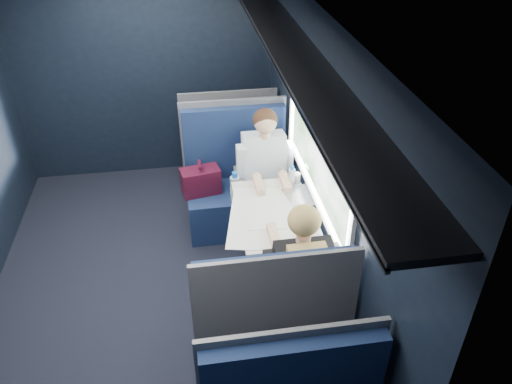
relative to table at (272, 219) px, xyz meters
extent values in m
cube|color=black|center=(-1.03, 0.00, -0.67)|extent=(2.80, 4.20, 0.01)
cube|color=black|center=(0.42, 0.00, 0.49)|extent=(0.10, 4.20, 2.30)
cube|color=black|center=(-1.03, 2.15, 0.49)|extent=(2.80, 0.10, 2.30)
cube|color=silver|center=(-1.03, 0.00, 1.69)|extent=(2.80, 4.20, 0.10)
cube|color=beige|center=(0.35, 0.00, 1.08)|extent=(0.03, 1.84, 0.07)
cube|color=beige|center=(0.35, 0.00, 0.23)|extent=(0.03, 1.84, 0.07)
cube|color=beige|center=(0.35, -0.89, 0.66)|extent=(0.03, 0.07, 0.78)
cube|color=beige|center=(0.35, 0.89, 0.66)|extent=(0.03, 0.07, 0.78)
cube|color=black|center=(0.19, 0.00, 1.32)|extent=(0.36, 4.10, 0.04)
cube|color=black|center=(0.02, 0.00, 1.30)|extent=(0.02, 4.10, 0.03)
cube|color=red|center=(0.35, 0.00, 1.23)|extent=(0.01, 0.10, 0.12)
cylinder|color=#54565E|center=(-0.15, 0.00, -0.31)|extent=(0.08, 0.08, 0.70)
cube|color=silver|center=(0.03, 0.00, 0.06)|extent=(0.62, 1.00, 0.04)
cube|color=#0D193C|center=(-0.18, 0.78, -0.44)|extent=(1.00, 0.50, 0.45)
cube|color=#0D193C|center=(-0.18, 1.08, 0.16)|extent=(1.00, 0.10, 0.75)
cube|color=#54565E|center=(-0.18, 1.14, 0.19)|extent=(1.04, 0.03, 0.82)
cube|color=#54565E|center=(-0.18, 0.73, -0.11)|extent=(0.06, 0.40, 0.20)
cube|color=#430E22|center=(-0.55, 0.81, -0.08)|extent=(0.40, 0.26, 0.26)
cylinder|color=#430E22|center=(-0.55, 0.81, 0.10)|extent=(0.06, 0.15, 0.03)
cylinder|color=silver|center=(-0.23, 0.64, -0.09)|extent=(0.09, 0.09, 0.25)
cylinder|color=blue|center=(-0.23, 0.64, 0.06)|extent=(0.05, 0.05, 0.05)
cube|color=#0D193C|center=(-0.18, -0.78, -0.44)|extent=(1.00, 0.50, 0.45)
cube|color=#0D193C|center=(-0.18, -1.08, 0.16)|extent=(1.00, 0.10, 0.75)
cube|color=#54565E|center=(-0.18, -1.14, 0.19)|extent=(1.04, 0.03, 0.82)
cube|color=#54565E|center=(-0.18, -0.73, -0.11)|extent=(0.06, 0.40, 0.20)
cube|color=#0D193C|center=(-0.18, 1.88, -0.44)|extent=(1.00, 0.40, 0.45)
cube|color=#0D193C|center=(-0.18, 1.64, 0.12)|extent=(1.00, 0.10, 0.66)
cube|color=#54565E|center=(-0.18, 1.59, 0.14)|extent=(1.04, 0.03, 0.72)
cube|color=#0D193C|center=(-0.18, -1.64, 0.12)|extent=(1.00, 0.10, 0.66)
cube|color=#54565E|center=(-0.18, -1.59, 0.14)|extent=(1.04, 0.03, 0.72)
cube|color=black|center=(0.07, 0.64, -0.13)|extent=(0.36, 0.44, 0.16)
cube|color=black|center=(0.07, 0.44, -0.44)|extent=(0.32, 0.12, 0.45)
cube|color=white|center=(0.07, 0.80, 0.12)|extent=(0.40, 0.29, 0.53)
cylinder|color=#D8A88C|center=(0.07, 0.76, 0.40)|extent=(0.10, 0.10, 0.06)
sphere|color=#D8A88C|center=(0.07, 0.74, 0.53)|extent=(0.21, 0.21, 0.21)
sphere|color=#382114|center=(0.07, 0.76, 0.55)|extent=(0.22, 0.22, 0.22)
cube|color=white|center=(-0.15, 0.76, 0.12)|extent=(0.09, 0.12, 0.34)
cube|color=white|center=(0.29, 0.76, 0.12)|extent=(0.09, 0.12, 0.34)
cube|color=black|center=(0.07, -0.64, -0.13)|extent=(0.36, 0.44, 0.16)
cube|color=black|center=(0.07, -0.44, -0.44)|extent=(0.32, 0.12, 0.45)
cube|color=black|center=(0.07, -0.80, 0.12)|extent=(0.40, 0.29, 0.53)
cylinder|color=#D8A88C|center=(0.07, -0.76, 0.40)|extent=(0.10, 0.10, 0.06)
sphere|color=#D8A88C|center=(0.07, -0.74, 0.53)|extent=(0.21, 0.21, 0.21)
sphere|color=tan|center=(0.07, -0.76, 0.55)|extent=(0.22, 0.22, 0.22)
cube|color=black|center=(-0.15, -0.76, 0.12)|extent=(0.09, 0.12, 0.34)
cube|color=black|center=(0.29, -0.76, 0.12)|extent=(0.09, 0.12, 0.34)
cube|color=tan|center=(0.07, -0.86, 0.24)|extent=(0.26, 0.07, 0.36)
cube|color=white|center=(-0.07, -0.07, 0.08)|extent=(0.73, 0.93, 0.01)
cube|color=silver|center=(0.29, 0.17, 0.08)|extent=(0.31, 0.37, 0.02)
cube|color=silver|center=(0.40, 0.17, 0.21)|extent=(0.08, 0.32, 0.22)
cube|color=black|center=(0.40, 0.17, 0.21)|extent=(0.07, 0.28, 0.18)
cylinder|color=silver|center=(0.24, 0.37, 0.16)|extent=(0.06, 0.06, 0.17)
cylinder|color=blue|center=(0.24, 0.37, 0.26)|extent=(0.03, 0.03, 0.04)
cylinder|color=white|center=(0.30, 0.41, 0.12)|extent=(0.07, 0.07, 0.09)
camera|label=1|loc=(-0.64, -3.26, 2.51)|focal=35.00mm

